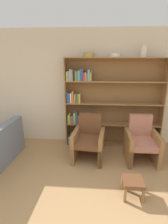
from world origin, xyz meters
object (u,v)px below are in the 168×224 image
(bowl_brass, at_px, (115,55))
(armchair_cushioned, at_px, (141,142))
(vase_tall, at_px, (144,52))
(footstool, at_px, (133,183))
(bowl_copper, at_px, (89,54))
(armchair_leather, at_px, (89,140))
(bookshelf, at_px, (105,104))

(bowl_brass, xyz_separation_m, armchair_cushioned, (0.58, -0.65, -1.75))
(vase_tall, xyz_separation_m, footstool, (-0.39, -1.73, -2.00))
(bowl_copper, xyz_separation_m, armchair_leather, (0.04, -0.65, -1.77))
(bookshelf, height_order, footstool, bookshelf)
(armchair_cushioned, bearing_deg, footstool, 70.34)
(bookshelf, relative_size, vase_tall, 8.90)
(bowl_copper, height_order, armchair_leather, bowl_copper)
(vase_tall, height_order, armchair_cushioned, vase_tall)
(vase_tall, bearing_deg, bowl_copper, -180.00)
(bowl_brass, xyz_separation_m, armchair_leather, (-0.53, -0.65, -1.75))
(bookshelf, distance_m, footstool, 1.97)
(armchair_leather, bearing_deg, armchair_cushioned, -173.84)
(bowl_brass, relative_size, armchair_leather, 0.27)
(vase_tall, bearing_deg, bowl_brass, -180.00)
(bookshelf, xyz_separation_m, bowl_copper, (-0.40, -0.03, 1.13))
(armchair_leather, bearing_deg, footstool, 130.89)
(armchair_leather, height_order, armchair_cushioned, same)
(bookshelf, bearing_deg, bowl_copper, -176.28)
(vase_tall, distance_m, armchair_cushioned, 1.93)
(bowl_copper, distance_m, armchair_leather, 1.88)
(vase_tall, relative_size, armchair_cushioned, 0.27)
(armchair_cushioned, distance_m, footstool, 1.15)
(bookshelf, bearing_deg, footstool, -77.56)
(armchair_leather, bearing_deg, bookshelf, -111.54)
(bowl_brass, height_order, footstool, bowl_brass)
(bowl_copper, distance_m, footstool, 2.72)
(bowl_brass, height_order, armchair_cushioned, bowl_brass)
(armchair_leather, distance_m, footstool, 1.32)
(bookshelf, xyz_separation_m, footstool, (0.39, -1.75, -0.81))
(bookshelf, relative_size, armchair_leather, 2.42)
(vase_tall, relative_size, armchair_leather, 0.27)
(bowl_copper, xyz_separation_m, vase_tall, (1.18, 0.00, 0.05))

